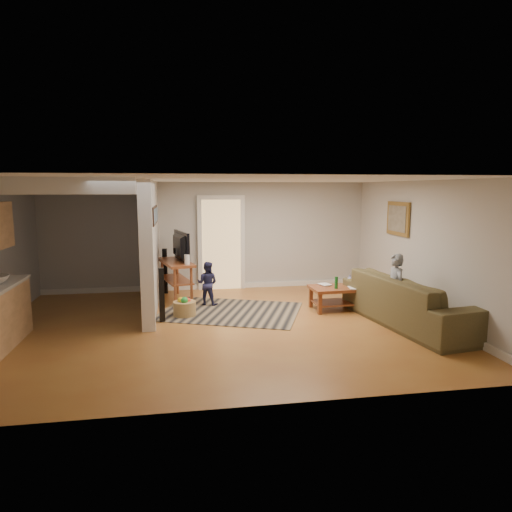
% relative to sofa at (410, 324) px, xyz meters
% --- Properties ---
extents(ground, '(7.50, 7.50, 0.00)m').
position_rel_sofa_xyz_m(ground, '(-3.30, 0.45, 0.00)').
color(ground, brown).
rests_on(ground, ground).
extents(room_shell, '(7.54, 6.02, 2.52)m').
position_rel_sofa_xyz_m(room_shell, '(-4.37, 0.88, 1.46)').
color(room_shell, '#B7B5B0').
rests_on(room_shell, ground).
extents(area_rug, '(3.09, 2.70, 0.01)m').
position_rel_sofa_xyz_m(area_rug, '(-3.03, 1.33, 0.01)').
color(area_rug, black).
rests_on(area_rug, ground).
extents(sofa, '(1.53, 3.03, 0.85)m').
position_rel_sofa_xyz_m(sofa, '(0.00, 0.00, 0.00)').
color(sofa, '#473C23').
rests_on(sofa, ground).
extents(coffee_table, '(1.18, 0.71, 0.68)m').
position_rel_sofa_xyz_m(coffee_table, '(-0.87, 1.16, 0.35)').
color(coffee_table, brown).
rests_on(coffee_table, ground).
extents(tv_console, '(0.81, 1.42, 1.16)m').
position_rel_sofa_xyz_m(tv_console, '(-4.03, 2.43, 0.77)').
color(tv_console, brown).
rests_on(tv_console, ground).
extents(speaker_left, '(0.11, 0.11, 0.97)m').
position_rel_sofa_xyz_m(speaker_left, '(-4.30, 0.87, 0.49)').
color(speaker_left, black).
rests_on(speaker_left, ground).
extents(speaker_right, '(0.11, 0.11, 1.02)m').
position_rel_sofa_xyz_m(speaker_right, '(-4.30, 3.15, 0.51)').
color(speaker_right, black).
rests_on(speaker_right, ground).
extents(toy_basket, '(0.42, 0.42, 0.38)m').
position_rel_sofa_xyz_m(toy_basket, '(-3.90, 1.19, 0.16)').
color(toy_basket, olive).
rests_on(toy_basket, ground).
extents(child, '(0.31, 0.46, 1.24)m').
position_rel_sofa_xyz_m(child, '(-0.30, 0.05, 0.00)').
color(child, gray).
rests_on(child, ground).
extents(toddler, '(0.53, 0.48, 0.90)m').
position_rel_sofa_xyz_m(toddler, '(-3.43, 1.93, 0.00)').
color(toddler, '#212144').
rests_on(toddler, ground).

